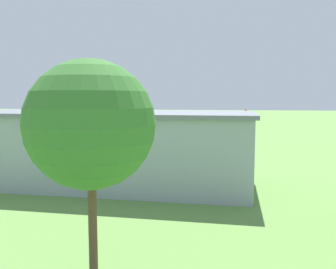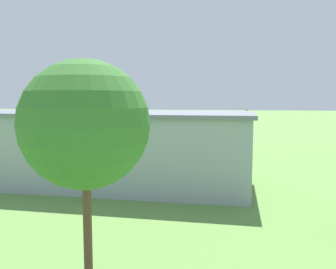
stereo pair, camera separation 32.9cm
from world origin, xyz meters
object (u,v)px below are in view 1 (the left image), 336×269
Objects in this scene: person_by_parked_cars at (55,149)px; person_at_fence_line at (103,149)px; biplane at (183,125)px; car_grey at (7,149)px; person_walking_on_apron at (119,150)px; hangar at (107,148)px; car_black at (233,156)px; car_orange at (41,152)px; tree_at_field_edge at (91,125)px; windsock at (245,112)px.

person_by_parked_cars reaches higher than person_at_fence_line.
biplane is 5.98× the size of person_at_fence_line.
car_grey is 16.80m from person_walking_on_apron.
biplane is 29.45m from car_grey.
biplane reaches higher than person_walking_on_apron.
hangar is 16.45× the size of person_walking_on_apron.
car_black is at bearing 170.73° from person_walking_on_apron.
biplane is 22.83m from person_by_parked_cars.
person_by_parked_cars is (26.50, -2.73, -0.05)m from car_black.
person_by_parked_cars is 10.06m from person_walking_on_apron.
car_orange is at bearing 44.84° from biplane.
tree_at_field_edge is 69.55m from windsock.
tree_at_field_edge is at bearing 129.54° from car_grey.
person_walking_on_apron is (-10.30, -3.51, 0.03)m from car_orange.
car_grey is 0.76× the size of windsock.
tree_at_field_edge reaches higher than hangar.
car_black reaches higher than car_grey.
car_grey is at bearing -0.77° from car_black.
car_orange is 1.00× the size of car_grey.
tree_at_field_edge is (-12.67, 35.34, 6.40)m from person_at_fence_line.
person_by_parked_cars is (17.64, 14.22, -2.76)m from biplane.
person_at_fence_line is (-7.61, -4.34, -0.04)m from car_orange.
person_by_parked_cars is 40.46m from tree_at_field_edge.
person_walking_on_apron is at bearing 162.89° from person_at_fence_line.
car_grey is 2.81× the size of person_at_fence_line.
car_orange is at bearing 29.71° from person_at_fence_line.
biplane is 48.97m from tree_at_field_edge.
car_black is at bearing 179.23° from car_grey.
person_at_fence_line is (-7.37, -0.78, -0.01)m from person_by_parked_cars.
hangar is at bearing 138.50° from car_orange.
hangar is 30.68m from biplane.
tree_at_field_edge reaches higher than car_grey.
windsock reaches higher than person_by_parked_cars.
person_walking_on_apron is at bearing -161.16° from car_orange.
windsock is at bearing -94.68° from car_black.
biplane is 25.36m from car_orange.
person_walking_on_apron reaches higher than car_orange.
car_orange is 2.61× the size of person_walking_on_apron.
person_by_parked_cars is at bearing 38.87° from biplane.
car_orange is (26.74, 0.83, -0.03)m from car_black.
car_black is 0.95× the size of car_grey.
windsock is (-11.89, -20.09, 1.66)m from biplane.
car_black is 26.64m from person_by_parked_cars.
tree_at_field_edge reaches higher than biplane.
hangar is 6.67× the size of car_black.
tree_at_field_edge is at bearing 123.20° from car_orange.
biplane is at bearing -62.42° from car_black.
person_walking_on_apron is 0.17× the size of tree_at_field_edge.
hangar is at bearing 104.01° from person_walking_on_apron.
hangar is 2.97× the size of biplane.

